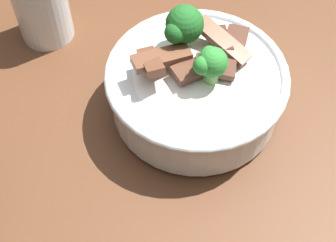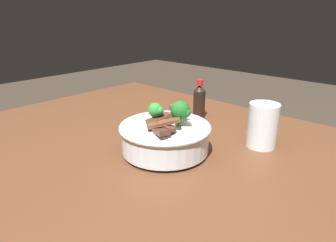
% 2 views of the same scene
% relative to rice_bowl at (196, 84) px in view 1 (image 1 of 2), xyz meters
% --- Properties ---
extents(dining_table, '(1.50, 1.10, 0.80)m').
position_rel_rice_bowl_xyz_m(dining_table, '(0.06, -0.05, -0.16)').
color(dining_table, '#56331E').
rests_on(dining_table, ground).
extents(rice_bowl, '(0.24, 0.24, 0.15)m').
position_rel_rice_bowl_xyz_m(rice_bowl, '(0.00, 0.00, 0.00)').
color(rice_bowl, silver).
rests_on(rice_bowl, dining_table).
extents(drinking_glass, '(0.08, 0.08, 0.12)m').
position_rel_rice_bowl_xyz_m(drinking_glass, '(0.17, 0.21, 0.00)').
color(drinking_glass, white).
rests_on(drinking_glass, dining_table).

